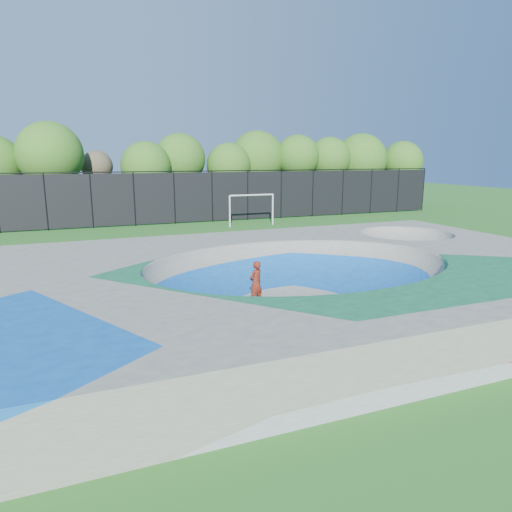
{
  "coord_description": "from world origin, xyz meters",
  "views": [
    {
      "loc": [
        -7.21,
        -13.86,
        5.04
      ],
      "look_at": [
        -0.47,
        3.0,
        1.1
      ],
      "focal_mm": 32.0,
      "sensor_mm": 36.0,
      "label": 1
    }
  ],
  "objects": [
    {
      "name": "skateboard",
      "position": [
        -1.56,
        0.28,
        0.03
      ],
      "size": [
        0.79,
        0.56,
        0.05
      ],
      "primitive_type": "cube",
      "rotation": [
        0.0,
        0.0,
        0.48
      ],
      "color": "black",
      "rests_on": "ground"
    },
    {
      "name": "fence",
      "position": [
        0.0,
        21.0,
        2.1
      ],
      "size": [
        48.09,
        0.09,
        4.04
      ],
      "color": "black",
      "rests_on": "ground"
    },
    {
      "name": "treeline",
      "position": [
        0.35,
        25.99,
        4.76
      ],
      "size": [
        53.23,
        7.4,
        7.72
      ],
      "color": "#443122",
      "rests_on": "ground"
    },
    {
      "name": "ground",
      "position": [
        0.0,
        0.0,
        0.0
      ],
      "size": [
        120.0,
        120.0,
        0.0
      ],
      "primitive_type": "plane",
      "color": "#22621B",
      "rests_on": "ground"
    },
    {
      "name": "soccer_goal",
      "position": [
        5.12,
        17.85,
        1.64
      ],
      "size": [
        3.57,
        0.12,
        2.36
      ],
      "color": "silver",
      "rests_on": "ground"
    },
    {
      "name": "skate_deck",
      "position": [
        0.0,
        0.0,
        0.75
      ],
      "size": [
        22.0,
        14.0,
        1.5
      ],
      "primitive_type": "cube",
      "color": "gray",
      "rests_on": "ground"
    },
    {
      "name": "skater",
      "position": [
        -1.56,
        0.28,
        0.78
      ],
      "size": [
        0.67,
        0.57,
        1.55
      ],
      "primitive_type": "imported",
      "rotation": [
        0.0,
        0.0,
        3.57
      ],
      "color": "red",
      "rests_on": "ground"
    }
  ]
}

